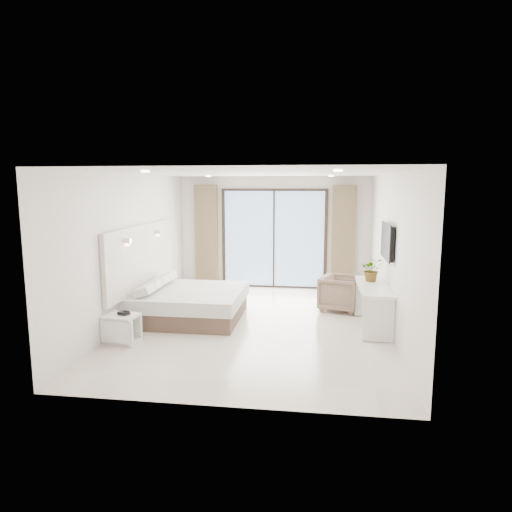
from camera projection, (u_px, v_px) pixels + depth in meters
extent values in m
plane|color=beige|center=(257.00, 325.00, 8.23)|extent=(6.20, 6.20, 0.00)
cube|color=silver|center=(274.00, 233.00, 11.06)|extent=(4.60, 0.02, 2.70)
cube|color=silver|center=(219.00, 291.00, 4.99)|extent=(4.60, 0.02, 2.70)
cube|color=silver|center=(132.00, 248.00, 8.33)|extent=(0.02, 6.20, 2.70)
cube|color=silver|center=(391.00, 253.00, 7.71)|extent=(0.02, 6.20, 2.70)
cube|color=white|center=(257.00, 173.00, 7.81)|extent=(4.60, 6.20, 0.02)
cube|color=silver|center=(140.00, 257.00, 8.58)|extent=(0.08, 3.00, 1.20)
cube|color=black|center=(388.00, 241.00, 7.78)|extent=(0.06, 1.00, 0.58)
cube|color=black|center=(386.00, 241.00, 7.78)|extent=(0.02, 1.04, 0.62)
cube|color=black|center=(274.00, 239.00, 11.05)|extent=(2.56, 0.04, 2.42)
cube|color=#8FB4E5|center=(274.00, 239.00, 11.02)|extent=(2.40, 0.01, 2.30)
cube|color=brown|center=(207.00, 236.00, 11.16)|extent=(0.55, 0.14, 2.50)
cube|color=brown|center=(343.00, 239.00, 10.71)|extent=(0.55, 0.14, 2.50)
cylinder|color=white|center=(145.00, 172.00, 6.23)|extent=(0.12, 0.12, 0.02)
cylinder|color=white|center=(338.00, 171.00, 5.88)|extent=(0.12, 0.12, 0.02)
cylinder|color=white|center=(208.00, 176.00, 9.75)|extent=(0.12, 0.12, 0.02)
cylinder|color=white|center=(331.00, 176.00, 9.40)|extent=(0.12, 0.12, 0.02)
cube|color=brown|center=(190.00, 311.00, 8.60)|extent=(1.89, 1.80, 0.30)
cube|color=silver|center=(190.00, 296.00, 8.56)|extent=(1.97, 1.87, 0.25)
cube|color=silver|center=(144.00, 293.00, 8.02)|extent=(0.28, 0.38, 0.14)
cube|color=silver|center=(153.00, 288.00, 8.41)|extent=(0.28, 0.38, 0.14)
cube|color=silver|center=(160.00, 283.00, 8.82)|extent=(0.28, 0.38, 0.14)
cube|color=silver|center=(167.00, 279.00, 9.22)|extent=(0.28, 0.38, 0.14)
cube|color=white|center=(121.00, 316.00, 7.24)|extent=(0.56, 0.48, 0.05)
cube|color=white|center=(122.00, 341.00, 7.30)|extent=(0.56, 0.48, 0.05)
cube|color=white|center=(117.00, 332.00, 7.09)|extent=(0.50, 0.12, 0.41)
cube|color=white|center=(126.00, 325.00, 7.45)|extent=(0.50, 0.12, 0.41)
cube|color=black|center=(124.00, 313.00, 7.23)|extent=(0.19, 0.17, 0.05)
cube|color=white|center=(374.00, 287.00, 7.93)|extent=(0.51, 1.63, 0.06)
cube|color=white|center=(378.00, 321.00, 7.27)|extent=(0.49, 0.06, 0.71)
cube|color=white|center=(368.00, 298.00, 8.71)|extent=(0.49, 0.06, 0.71)
imported|color=#33662D|center=(372.00, 272.00, 8.24)|extent=(0.41, 0.45, 0.34)
imported|color=#896D59|center=(341.00, 291.00, 9.13)|extent=(0.88, 0.92, 0.77)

